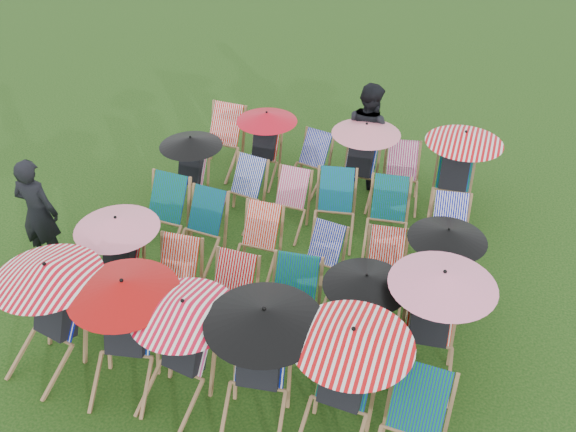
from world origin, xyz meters
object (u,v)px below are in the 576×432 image
(person_left, at_px, (38,212))
(deckchair_29, at_px, (456,173))
(deckchair_0, at_px, (47,314))
(person_rear, at_px, (368,133))

(person_left, bearing_deg, deckchair_29, -152.31)
(deckchair_0, distance_m, person_rear, 5.69)
(person_rear, bearing_deg, person_left, 77.74)
(deckchair_0, height_order, deckchair_29, deckchair_0)
(deckchair_29, bearing_deg, person_rear, 157.28)
(deckchair_0, xyz_separation_m, person_rear, (2.46, 5.13, 0.12))
(deckchair_29, height_order, person_rear, person_rear)
(deckchair_0, relative_size, deckchair_29, 1.04)
(person_rear, bearing_deg, deckchair_0, 98.37)
(deckchair_29, distance_m, person_left, 6.04)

